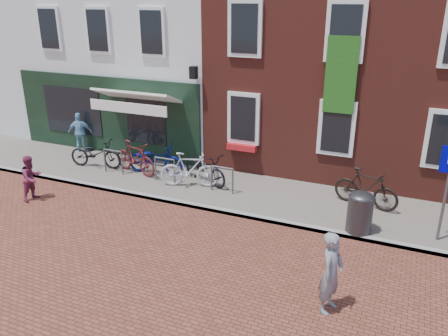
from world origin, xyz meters
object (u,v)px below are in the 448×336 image
at_px(cafe_person, 80,132).
at_px(bicycle_4, 205,168).
at_px(bicycle_3, 190,170).
at_px(bicycle_0, 96,153).
at_px(bicycle_5, 366,188).
at_px(woman, 331,273).
at_px(boy, 32,178).
at_px(bicycle_1, 135,158).
at_px(bicycle_2, 155,159).
at_px(litter_bin, 360,210).

xyz_separation_m(cafe_person, bicycle_4, (5.72, -0.91, -0.26)).
xyz_separation_m(bicycle_3, bicycle_4, (0.31, 0.49, -0.06)).
bearing_deg(bicycle_0, bicycle_5, -95.84).
relative_size(woman, bicycle_0, 0.87).
xyz_separation_m(cafe_person, bicycle_3, (5.42, -1.40, -0.20)).
xyz_separation_m(bicycle_0, bicycle_4, (4.11, 0.26, 0.00)).
bearing_deg(boy, woman, -95.63).
height_order(bicycle_4, bicycle_5, bicycle_5).
bearing_deg(bicycle_1, cafe_person, 85.29).
relative_size(woman, cafe_person, 1.10).
bearing_deg(bicycle_0, bicycle_3, -102.23).
distance_m(woman, bicycle_2, 8.25).
distance_m(litter_bin, bicycle_3, 5.37).
bearing_deg(bicycle_0, woman, -124.78).
height_order(bicycle_3, bicycle_4, bicycle_3).
xyz_separation_m(litter_bin, bicycle_3, (-5.29, 0.90, -0.04)).
height_order(bicycle_0, bicycle_3, bicycle_3).
height_order(woman, boy, woman).
height_order(cafe_person, bicycle_1, cafe_person).
distance_m(bicycle_0, bicycle_1, 1.59).
bearing_deg(woman, litter_bin, 10.76).
distance_m(bicycle_0, bicycle_4, 4.12).
relative_size(bicycle_1, bicycle_2, 0.97).
distance_m(litter_bin, bicycle_1, 7.59).
height_order(bicycle_0, bicycle_5, bicycle_5).
height_order(boy, bicycle_5, boy).
xyz_separation_m(cafe_person, bicycle_2, (3.83, -0.83, -0.26)).
height_order(bicycle_1, bicycle_2, bicycle_1).
xyz_separation_m(bicycle_0, bicycle_5, (9.05, 0.46, 0.06)).
bearing_deg(bicycle_2, bicycle_1, 105.23).
xyz_separation_m(bicycle_2, bicycle_3, (1.58, -0.57, 0.06)).
xyz_separation_m(cafe_person, bicycle_1, (3.21, -1.12, -0.20)).
relative_size(woman, boy, 1.21).
distance_m(bicycle_2, bicycle_4, 1.89).
relative_size(boy, cafe_person, 0.90).
distance_m(cafe_person, bicycle_5, 10.69).
distance_m(litter_bin, bicycle_5, 1.59).
bearing_deg(bicycle_5, boy, 122.99).
height_order(bicycle_2, bicycle_4, same).
bearing_deg(cafe_person, bicycle_4, 146.16).
height_order(litter_bin, bicycle_5, litter_bin).
relative_size(litter_bin, bicycle_1, 0.63).
bearing_deg(bicycle_4, boy, 149.84).
distance_m(woman, boy, 9.29).
xyz_separation_m(bicycle_0, bicycle_3, (3.80, -0.23, 0.06)).
xyz_separation_m(bicycle_1, bicycle_3, (2.21, -0.28, 0.00)).
height_order(litter_bin, boy, boy).
bearing_deg(litter_bin, bicycle_2, 167.97).
bearing_deg(bicycle_5, litter_bin, -164.63).
height_order(boy, cafe_person, cafe_person).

